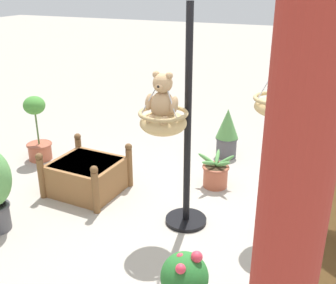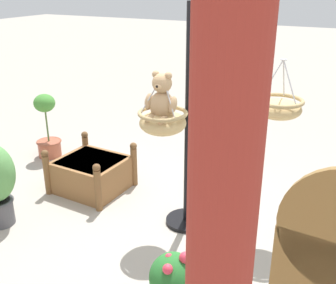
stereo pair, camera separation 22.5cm
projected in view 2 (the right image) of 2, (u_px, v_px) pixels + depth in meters
ground_plane at (171, 223)px, 4.36m from camera, size 40.00×40.00×0.00m
display_pole_central at (188, 163)px, 4.12m from camera, size 0.44×0.44×2.31m
hanging_basket_with_teddy at (163, 121)px, 3.79m from camera, size 0.47×0.47×0.56m
teddy_bear at (161, 100)px, 3.70m from camera, size 0.32×0.28×0.46m
hanging_basket_left_high at (279, 107)px, 3.75m from camera, size 0.45×0.45×0.55m
wooden_planter_box at (92, 173)px, 5.00m from camera, size 0.90×0.83×0.57m
potted_plant_tall_leafy at (47, 129)px, 5.86m from camera, size 0.36×0.36×0.94m
potted_plant_trailing_ivy at (220, 175)px, 5.05m from camera, size 0.47×0.48×0.43m
potted_plant_broad_leaf at (235, 134)px, 5.81m from camera, size 0.33×0.33×0.73m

